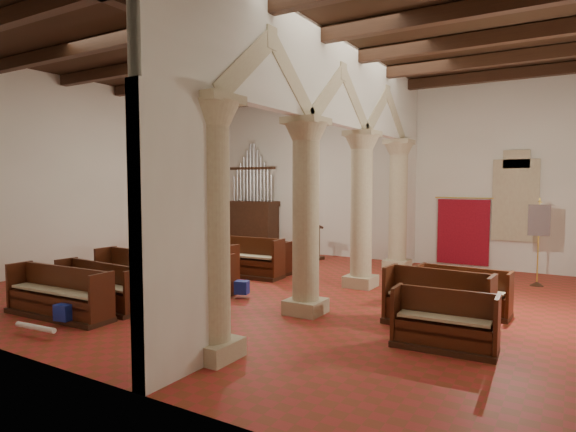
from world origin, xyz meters
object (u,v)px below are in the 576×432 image
Objects in this scene: nave_pew_0 at (58,301)px; aisle_pew_0 at (444,330)px; pipe_organ at (252,217)px; lectern at (315,244)px; processional_banner at (538,256)px.

nave_pew_0 is 1.56× the size of aisle_pew_0.
nave_pew_0 reaches higher than aisle_pew_0.
lectern is (3.20, -0.68, -0.83)m from pipe_organ.
pipe_organ reaches higher than lectern.
lectern reaches higher than nave_pew_0.
processional_banner is at bearing 2.24° from lectern.
aisle_pew_0 is at bearing -108.88° from processional_banner.
processional_banner is 1.38× the size of aisle_pew_0.
pipe_organ is 12.14m from aisle_pew_0.
processional_banner is at bearing -8.19° from pipe_organ.
nave_pew_0 is at bearing -144.42° from processional_banner.
processional_banner is (10.28, -1.48, -0.58)m from pipe_organ.
pipe_organ reaches higher than aisle_pew_0.
nave_pew_0 is 7.52m from aisle_pew_0.
aisle_pew_0 is (6.10, -7.04, -0.21)m from lectern.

